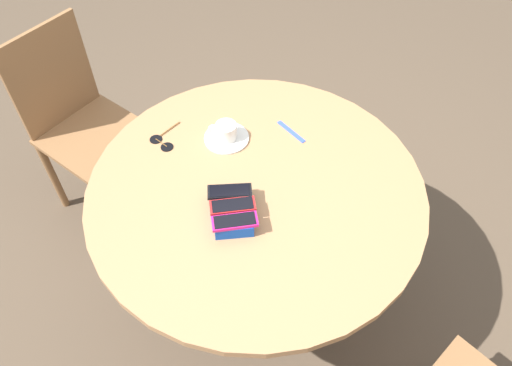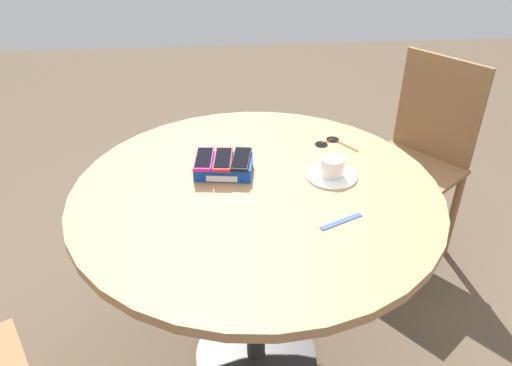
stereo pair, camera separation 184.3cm
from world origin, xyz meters
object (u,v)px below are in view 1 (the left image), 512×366
(round_table, at_px, (256,208))
(phone_red, at_px, (233,206))
(saucer, at_px, (227,138))
(chair_far_side, at_px, (83,125))
(phone_black, at_px, (230,191))
(phone_box, at_px, (233,211))
(phone_magenta, at_px, (235,221))
(coffee_cup, at_px, (225,131))
(lanyard_strap, at_px, (291,132))
(sunglasses, at_px, (162,142))

(round_table, relative_size, phone_red, 7.70)
(saucer, height_order, chair_far_side, chair_far_side)
(phone_black, distance_m, saucer, 0.29)
(phone_box, relative_size, phone_magenta, 1.34)
(coffee_cup, height_order, lanyard_strap, coffee_cup)
(coffee_cup, bearing_deg, saucer, -112.63)
(phone_magenta, relative_size, phone_black, 0.97)
(phone_magenta, height_order, chair_far_side, chair_far_side)
(round_table, bearing_deg, saucer, 11.29)
(chair_far_side, bearing_deg, phone_black, -147.25)
(round_table, height_order, coffee_cup, coffee_cup)
(round_table, xyz_separation_m, saucer, (0.25, 0.05, 0.12))
(phone_box, height_order, coffee_cup, coffee_cup)
(chair_far_side, bearing_deg, saucer, -132.89)
(phone_magenta, bearing_deg, phone_box, -4.99)
(lanyard_strap, bearing_deg, chair_far_side, 55.64)
(coffee_cup, bearing_deg, phone_box, 171.86)
(saucer, distance_m, lanyard_strap, 0.24)
(saucer, bearing_deg, coffee_cup, 67.37)
(phone_black, relative_size, saucer, 0.91)
(phone_red, height_order, sunglasses, phone_red)
(round_table, relative_size, sunglasses, 8.11)
(sunglasses, bearing_deg, chair_far_side, 34.96)
(round_table, distance_m, coffee_cup, 0.29)
(phone_magenta, relative_size, phone_red, 0.98)
(phone_black, relative_size, sunglasses, 1.06)
(phone_magenta, height_order, phone_black, same)
(round_table, bearing_deg, sunglasses, 44.21)
(phone_black, xyz_separation_m, chair_far_side, (0.82, 0.52, -0.34))
(phone_red, xyz_separation_m, saucer, (0.34, -0.05, -0.05))
(phone_red, bearing_deg, lanyard_strap, -41.96)
(round_table, height_order, phone_box, phone_box)
(phone_black, bearing_deg, lanyard_strap, -47.34)
(phone_magenta, xyz_separation_m, chair_far_side, (0.93, 0.52, -0.34))
(phone_black, distance_m, chair_far_side, 1.03)
(phone_box, xyz_separation_m, sunglasses, (0.38, 0.18, -0.02))
(phone_box, bearing_deg, phone_magenta, 175.01)
(phone_box, bearing_deg, phone_red, -151.34)
(phone_magenta, bearing_deg, saucer, -8.00)
(saucer, relative_size, lanyard_strap, 1.18)
(chair_far_side, bearing_deg, coffee_cup, -132.95)
(chair_far_side, bearing_deg, lanyard_strap, -124.36)
(round_table, distance_m, phone_red, 0.22)
(coffee_cup, bearing_deg, phone_black, 171.09)
(phone_magenta, relative_size, saucer, 0.89)
(phone_magenta, height_order, coffee_cup, coffee_cup)
(coffee_cup, bearing_deg, lanyard_strap, -95.54)
(phone_red, height_order, chair_far_side, chair_far_side)
(phone_red, height_order, phone_black, same)
(chair_far_side, bearing_deg, sunglasses, -145.04)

